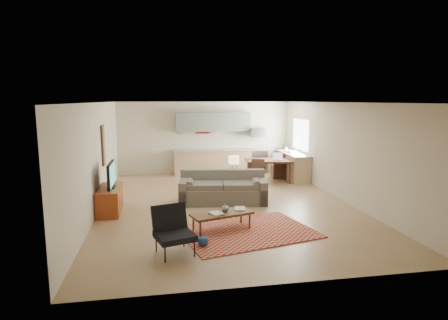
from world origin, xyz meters
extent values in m
plane|color=#90704A|center=(0.00, 0.00, 0.00)|extent=(9.00, 9.00, 0.00)
plane|color=white|center=(0.00, 0.00, 2.70)|extent=(9.00, 9.00, 0.00)
plane|color=beige|center=(0.00, 4.50, 1.35)|extent=(6.50, 0.00, 6.50)
plane|color=beige|center=(0.00, -4.50, 1.35)|extent=(6.50, 0.00, 6.50)
plane|color=beige|center=(-3.25, 0.00, 1.35)|extent=(0.00, 9.00, 9.00)
plane|color=beige|center=(3.25, 0.00, 1.35)|extent=(0.00, 9.00, 9.00)
cube|color=#A5A8AD|center=(2.00, 4.18, 0.45)|extent=(0.62, 0.62, 0.90)
cube|color=#A5A8AD|center=(2.00, 4.20, 1.55)|extent=(0.62, 0.40, 0.35)
cube|color=slate|center=(0.30, 4.33, 1.95)|extent=(2.80, 0.34, 0.70)
cube|color=white|center=(3.23, 3.00, 1.55)|extent=(0.02, 1.40, 1.05)
cube|color=maroon|center=(0.06, -2.22, 0.01)|extent=(3.08, 2.46, 0.02)
imported|color=maroon|center=(-0.69, -2.14, 0.41)|extent=(0.45, 0.48, 0.03)
imported|color=navy|center=(-0.13, -1.80, 0.41)|extent=(0.36, 0.41, 0.02)
imported|color=black|center=(-0.37, -1.93, 0.48)|extent=(0.17, 0.17, 0.18)
imported|color=beige|center=(2.83, 3.34, 1.02)|extent=(0.10, 0.10, 0.19)
camera|label=1|loc=(-1.73, -9.57, 2.76)|focal=30.00mm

